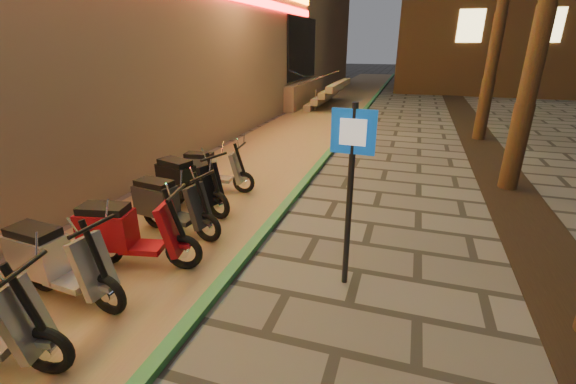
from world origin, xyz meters
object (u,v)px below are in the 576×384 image
(scooter_6, at_px, (126,233))
(scooter_7, at_px, (168,205))
(pedestrian_sign, at_px, (351,173))
(scooter_9, at_px, (210,170))
(scooter_8, at_px, (186,183))
(scooter_5, at_px, (54,261))

(scooter_6, distance_m, scooter_7, 1.14)
(pedestrian_sign, height_order, scooter_9, pedestrian_sign)
(pedestrian_sign, relative_size, scooter_8, 1.39)
(scooter_5, xyz_separation_m, scooter_8, (0.02, 3.06, 0.01))
(scooter_5, height_order, scooter_8, scooter_8)
(pedestrian_sign, height_order, scooter_6, pedestrian_sign)
(scooter_5, height_order, scooter_9, scooter_5)
(pedestrian_sign, xyz_separation_m, scooter_7, (-3.19, 0.58, -1.08))
(scooter_8, height_order, scooter_9, scooter_8)
(scooter_5, bearing_deg, scooter_9, 95.08)
(scooter_6, height_order, scooter_9, scooter_6)
(scooter_7, relative_size, scooter_8, 0.96)
(pedestrian_sign, relative_size, scooter_5, 1.39)
(scooter_7, height_order, scooter_8, scooter_8)
(pedestrian_sign, relative_size, scooter_7, 1.44)
(scooter_5, bearing_deg, pedestrian_sign, 28.00)
(scooter_5, bearing_deg, scooter_7, 87.18)
(scooter_8, bearing_deg, scooter_5, -73.43)
(scooter_6, bearing_deg, scooter_7, 81.01)
(scooter_7, relative_size, scooter_9, 1.07)
(pedestrian_sign, height_order, scooter_8, pedestrian_sign)
(pedestrian_sign, bearing_deg, scooter_5, -154.20)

